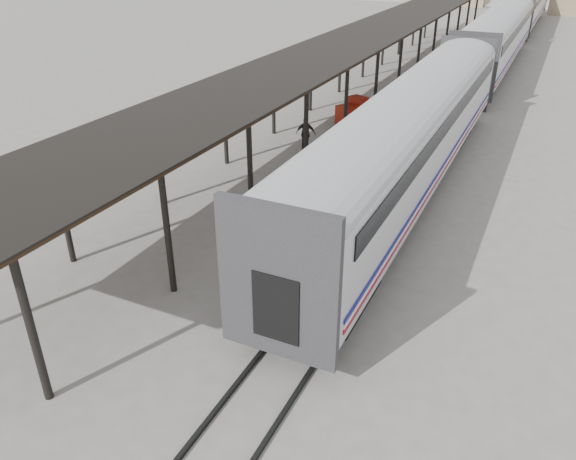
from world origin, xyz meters
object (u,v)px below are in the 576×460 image
Objects in this scene: baggage_cart at (264,270)px; porter at (256,250)px; luggage_tug at (353,112)px; pedestrian at (306,133)px.

baggage_cart is 1.49× the size of porter.
luggage_tug is 1.18× the size of porter.
pedestrian is (-0.67, -5.11, 0.16)m from luggage_tug.
porter is 13.31m from pedestrian.
luggage_tug is at bearing 94.91° from baggage_cart.
porter is (0.11, -0.65, 1.05)m from baggage_cart.
luggage_tug is 18.12m from porter.
porter reaches higher than luggage_tug.
porter is (3.35, -17.78, 1.01)m from luggage_tug.
baggage_cart is at bearing 95.52° from pedestrian.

